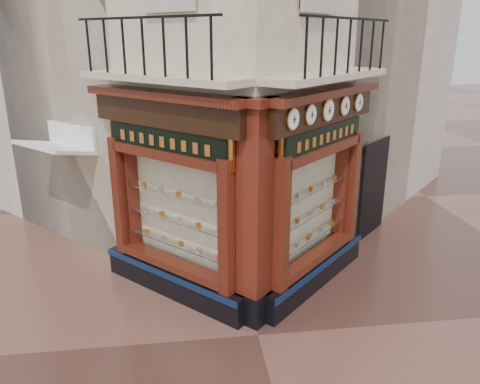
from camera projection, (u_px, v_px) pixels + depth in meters
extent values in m
plane|color=#452720|center=(258.00, 335.00, 8.01)|extent=(80.00, 80.00, 0.00)
cube|color=beige|center=(132.00, 14.00, 14.09)|extent=(11.31, 11.31, 11.00)
cube|color=beige|center=(293.00, 15.00, 14.69)|extent=(11.31, 11.31, 11.00)
cube|color=black|center=(173.00, 282.00, 9.20)|extent=(2.72, 2.72, 0.55)
cube|color=#0B1B3A|center=(166.00, 276.00, 8.99)|extent=(2.50, 2.50, 0.12)
cube|color=#39140A|center=(228.00, 229.00, 7.91)|extent=(0.37, 0.37, 2.45)
cube|color=#39140A|center=(122.00, 196.00, 9.54)|extent=(0.37, 0.37, 2.45)
cube|color=#FDEFC0|center=(182.00, 207.00, 8.98)|extent=(1.80, 1.80, 2.10)
cube|color=black|center=(166.00, 113.00, 8.16)|extent=(2.69, 2.69, 0.50)
cube|color=#39140A|center=(162.00, 95.00, 8.01)|extent=(2.86, 2.86, 0.14)
cube|color=black|center=(315.00, 273.00, 9.55)|extent=(2.72, 2.72, 0.55)
cube|color=#0B1B3A|center=(324.00, 266.00, 9.37)|extent=(2.50, 2.50, 0.12)
cube|color=#39140A|center=(280.00, 226.00, 8.02)|extent=(0.37, 0.37, 2.45)
cube|color=#39140A|center=(350.00, 186.00, 10.12)|extent=(0.37, 0.37, 2.45)
cube|color=#FDEFC0|center=(304.00, 202.00, 9.27)|extent=(1.80, 1.80, 2.10)
cube|color=black|center=(323.00, 110.00, 8.51)|extent=(2.69, 2.69, 0.50)
cube|color=#39140A|center=(328.00, 93.00, 8.37)|extent=(2.86, 2.86, 0.14)
cube|color=black|center=(254.00, 305.00, 8.40)|extent=(0.78, 0.78, 0.55)
cube|color=#39140A|center=(255.00, 205.00, 7.79)|extent=(0.64, 0.64, 3.50)
cube|color=#39140A|center=(256.00, 101.00, 7.24)|extent=(0.85, 0.85, 0.14)
cube|color=beige|center=(160.00, 78.00, 7.90)|extent=(2.97, 2.97, 0.12)
cube|color=black|center=(141.00, 17.00, 7.35)|extent=(2.36, 2.36, 0.04)
cube|color=beige|center=(330.00, 76.00, 8.26)|extent=(2.97, 2.97, 0.12)
cube|color=black|center=(351.00, 18.00, 7.77)|extent=(2.36, 2.36, 0.04)
cylinder|color=#B2923B|center=(292.00, 119.00, 7.40)|extent=(0.29, 0.29, 0.36)
cylinder|color=white|center=(294.00, 119.00, 7.38)|extent=(0.23, 0.23, 0.31)
cube|color=black|center=(295.00, 120.00, 7.38)|extent=(0.02, 0.02, 0.12)
cube|color=black|center=(295.00, 120.00, 7.38)|extent=(0.07, 0.07, 0.01)
cylinder|color=#B2923B|center=(310.00, 115.00, 7.82)|extent=(0.29, 0.29, 0.35)
cylinder|color=white|center=(311.00, 115.00, 7.81)|extent=(0.23, 0.23, 0.31)
cube|color=black|center=(312.00, 115.00, 7.80)|extent=(0.02, 0.02, 0.12)
cube|color=black|center=(312.00, 115.00, 7.80)|extent=(0.07, 0.07, 0.01)
cylinder|color=#B2923B|center=(328.00, 110.00, 8.30)|extent=(0.32, 0.32, 0.41)
cylinder|color=white|center=(329.00, 110.00, 8.28)|extent=(0.26, 0.26, 0.35)
cube|color=black|center=(330.00, 110.00, 8.27)|extent=(0.02, 0.02, 0.14)
cube|color=black|center=(330.00, 110.00, 8.27)|extent=(0.08, 0.08, 0.01)
cylinder|color=#B2923B|center=(344.00, 106.00, 8.80)|extent=(0.30, 0.30, 0.37)
cylinder|color=white|center=(346.00, 106.00, 8.78)|extent=(0.24, 0.24, 0.32)
cube|color=black|center=(346.00, 106.00, 8.77)|extent=(0.02, 0.02, 0.12)
cube|color=black|center=(346.00, 106.00, 8.77)|extent=(0.07, 0.07, 0.01)
cylinder|color=#B2923B|center=(358.00, 102.00, 9.26)|extent=(0.29, 0.29, 0.36)
cylinder|color=white|center=(359.00, 103.00, 9.24)|extent=(0.23, 0.23, 0.31)
cube|color=black|center=(360.00, 103.00, 9.24)|extent=(0.02, 0.02, 0.12)
cube|color=black|center=(360.00, 103.00, 9.24)|extent=(0.07, 0.07, 0.01)
cube|color=#CE853C|center=(165.00, 141.00, 8.29)|extent=(2.23, 2.23, 0.60)
cube|color=black|center=(164.00, 142.00, 8.26)|extent=(2.08, 2.08, 0.45)
cube|color=#CE853C|center=(324.00, 137.00, 8.64)|extent=(2.15, 2.15, 0.58)
cube|color=black|center=(326.00, 137.00, 8.62)|extent=(2.01, 2.01, 0.43)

